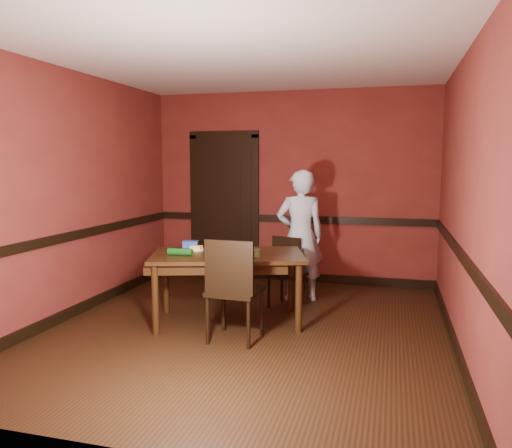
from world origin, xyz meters
The scene contains 22 objects.
floor centered at (0.00, 0.00, 0.00)m, with size 4.00×4.50×0.01m, color black.
ceiling centered at (0.00, 0.00, 2.70)m, with size 4.00×4.50×0.01m, color silver.
wall_back centered at (0.00, 2.25, 1.35)m, with size 4.00×0.02×2.70m, color maroon.
wall_front centered at (0.00, -2.25, 1.35)m, with size 4.00×0.02×2.70m, color maroon.
wall_left centered at (-2.00, 0.00, 1.35)m, with size 0.02×4.50×2.70m, color maroon.
wall_right centered at (2.00, 0.00, 1.35)m, with size 0.02×4.50×2.70m, color maroon.
dado_back centered at (0.00, 2.23, 0.90)m, with size 4.00×0.03×0.10m, color black.
dado_left centered at (-1.99, 0.00, 0.90)m, with size 0.03×4.50×0.10m, color black.
dado_right centered at (1.99, 0.00, 0.90)m, with size 0.03×4.50×0.10m, color black.
baseboard_back centered at (0.00, 2.23, 0.06)m, with size 4.00×0.03×0.12m, color black.
baseboard_left centered at (-1.99, 0.00, 0.06)m, with size 0.03×4.50×0.12m, color black.
baseboard_right centered at (1.99, 0.00, 0.06)m, with size 0.03×4.50×0.12m, color black.
door centered at (-1.00, 2.22, 1.09)m, with size 1.05×0.07×2.20m.
dining_table centered at (-0.27, 0.21, 0.37)m, with size 1.59×0.89×0.74m, color black.
chair_far centered at (0.22, 0.95, 0.40)m, with size 0.38×0.38×0.81m, color black, non-canonical shape.
chair_near centered at (-0.03, -0.29, 0.50)m, with size 0.47×0.47×1.00m, color black, non-canonical shape.
person centered at (0.31, 1.28, 0.81)m, with size 0.59×0.39×1.61m, color silver.
sandwich_plate centered at (-0.25, 0.18, 0.76)m, with size 0.24×0.24×0.06m.
sauce_jar centered at (0.08, 0.12, 0.78)m, with size 0.07×0.07×0.08m.
cheese_saucer centered at (-0.66, 0.30, 0.76)m, with size 0.16×0.16×0.05m.
food_tub centered at (-0.80, 0.46, 0.78)m, with size 0.20×0.16×0.07m.
wrapped_veg centered at (-0.72, -0.02, 0.78)m, with size 0.07×0.07×0.26m, color #124D16.
Camera 1 is at (1.39, -4.72, 1.70)m, focal length 35.00 mm.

